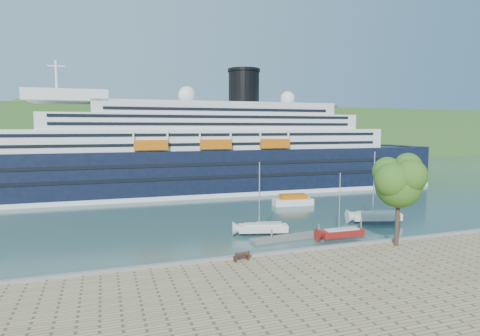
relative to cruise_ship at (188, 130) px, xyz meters
name	(u,v)px	position (x,y,z in m)	size (l,w,h in m)	color
ground	(348,254)	(8.80, -50.09, -14.20)	(400.00, 400.00, 0.00)	#2B4D4C
far_hillside	(165,134)	(8.80, 94.91, -2.20)	(400.00, 50.00, 24.00)	#2F4F1F
quay_coping	(349,244)	(8.80, -50.29, -13.05)	(220.00, 0.50, 0.30)	slate
cruise_ship	(188,130)	(0.00, 0.00, 0.00)	(126.45, 18.41, 28.40)	black
park_bench	(241,256)	(-4.91, -51.29, -12.64)	(1.74, 0.72, 1.12)	#472014
promenade_tree	(398,196)	(14.05, -52.04, -7.34)	(7.08, 7.08, 11.72)	#2B5717
floating_pontoon	(307,235)	(7.93, -41.80, -14.01)	(16.63, 2.03, 0.37)	gray
sailboat_white_near	(263,201)	(2.38, -39.35, -9.37)	(7.48, 2.08, 9.66)	silver
sailboat_red	(342,208)	(11.50, -44.64, -9.96)	(6.57, 1.82, 8.48)	maroon
sailboat_white_far	(377,189)	(21.63, -38.55, -8.89)	(8.22, 2.28, 10.62)	silver
tender_launch	(293,200)	(15.96, -21.12, -13.13)	(7.70, 2.64, 2.13)	#C65A0B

